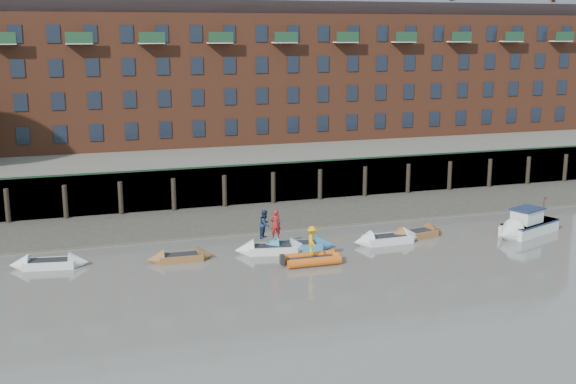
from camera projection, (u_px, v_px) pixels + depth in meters
name	position (u px, v px, depth m)	size (l,w,h in m)	color
ground	(357.00, 301.00, 37.33)	(220.00, 220.00, 0.00)	#635E57
foreshore	(262.00, 217.00, 54.05)	(110.00, 8.00, 0.50)	#3D382F
mud_band	(275.00, 229.00, 50.89)	(110.00, 1.60, 0.10)	#4C4336
river_wall	(247.00, 185.00, 57.77)	(110.00, 1.23, 3.30)	#2D2A26
bank_terrace	(212.00, 157.00, 70.43)	(110.00, 28.00, 3.20)	#5E594D
apartment_terrace	(207.00, 40.00, 68.90)	(80.60, 15.56, 20.98)	brown
rowboat_0	(49.00, 264.00, 42.52)	(4.70, 2.03, 1.32)	silver
rowboat_2	(181.00, 257.00, 43.77)	(4.12, 1.34, 1.18)	brown
rowboat_3	(272.00, 249.00, 45.32)	(4.93, 2.19, 1.38)	silver
rowboat_4	(297.00, 246.00, 45.90)	(5.02, 2.19, 1.41)	teal
rowboat_5	(388.00, 239.00, 47.46)	(4.88, 1.51, 1.41)	silver
rowboat_6	(415.00, 234.00, 48.65)	(4.72, 2.17, 1.32)	brown
rib_tender	(314.00, 259.00, 43.26)	(3.60, 1.73, 0.62)	#CB5212
motor_launch	(522.00, 227.00, 49.05)	(5.96, 3.82, 2.34)	silver
person_rower_a	(276.00, 224.00, 44.99)	(0.68, 0.45, 1.86)	maroon
person_rower_b	(265.00, 224.00, 45.03)	(0.88, 0.69, 1.82)	#19233F
person_rib_crew	(312.00, 240.00, 43.01)	(1.11, 0.64, 1.72)	orange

